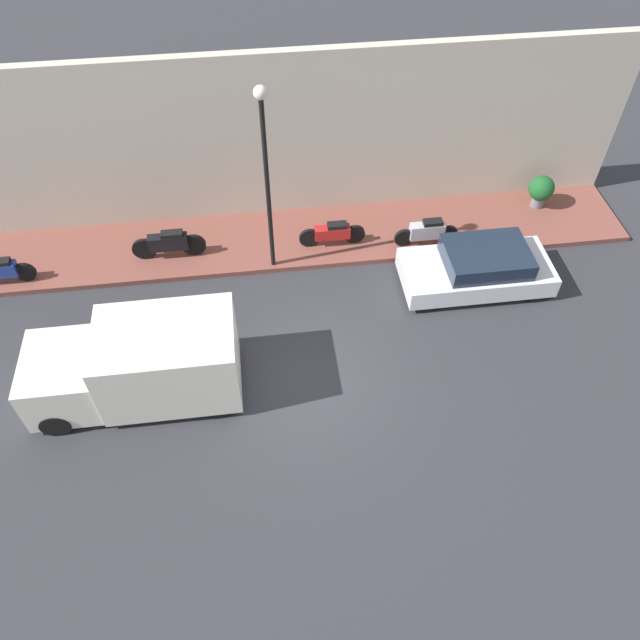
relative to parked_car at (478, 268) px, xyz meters
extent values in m
plane|color=#2D2D33|center=(-2.63, 4.87, -0.60)|extent=(60.00, 60.00, 0.00)
cube|color=brown|center=(2.41, 4.87, -0.52)|extent=(2.56, 19.75, 0.15)
cube|color=beige|center=(3.84, 4.87, 1.92)|extent=(0.30, 19.75, 5.03)
cube|color=silver|center=(0.00, 0.06, -0.14)|extent=(1.84, 3.99, 0.56)
cube|color=#192333|center=(0.00, -0.14, 0.39)|extent=(1.62, 2.19, 0.49)
cylinder|color=black|center=(-0.80, 1.58, -0.28)|extent=(0.20, 0.63, 0.63)
cylinder|color=black|center=(0.80, 1.58, -0.28)|extent=(0.20, 0.63, 0.63)
cylinder|color=black|center=(-0.80, -1.47, -0.28)|extent=(0.20, 0.63, 0.63)
cylinder|color=black|center=(0.80, -1.47, -0.28)|extent=(0.20, 0.63, 0.63)
cube|color=silver|center=(-2.49, 8.03, 0.52)|extent=(2.03, 3.06, 1.85)
cube|color=silver|center=(-2.49, 10.39, 0.24)|extent=(1.93, 1.65, 1.29)
cube|color=#192333|center=(-2.49, 10.64, 0.60)|extent=(1.73, 0.91, 0.52)
cylinder|color=black|center=(-3.38, 10.62, -0.25)|extent=(0.22, 0.68, 0.68)
cylinder|color=black|center=(-1.61, 10.62, -0.25)|extent=(0.22, 0.68, 0.68)
cylinder|color=black|center=(-3.38, 7.09, -0.25)|extent=(0.22, 0.68, 0.68)
cylinder|color=black|center=(-1.61, 7.09, -0.25)|extent=(0.22, 0.68, 0.68)
cylinder|color=black|center=(1.56, 12.13, -0.15)|extent=(0.10, 0.58, 0.58)
cube|color=#B21E1E|center=(1.96, 3.69, -0.01)|extent=(0.30, 1.01, 0.36)
cube|color=black|center=(1.96, 3.55, 0.23)|extent=(0.27, 0.55, 0.12)
cylinder|color=black|center=(1.96, 4.34, -0.15)|extent=(0.10, 0.59, 0.59)
cylinder|color=black|center=(1.96, 3.03, -0.15)|extent=(0.10, 0.59, 0.59)
cube|color=#B7B7BF|center=(1.64, 1.01, 0.03)|extent=(0.30, 0.98, 0.46)
cube|color=black|center=(1.64, 0.88, 0.32)|extent=(0.27, 0.54, 0.12)
cylinder|color=black|center=(1.64, 1.66, -0.16)|extent=(0.10, 0.56, 0.56)
cylinder|color=black|center=(1.64, 0.37, -0.16)|extent=(0.10, 0.56, 0.56)
cube|color=black|center=(2.03, 8.28, 0.07)|extent=(0.30, 1.08, 0.45)
cube|color=black|center=(2.03, 8.14, 0.36)|extent=(0.27, 0.59, 0.12)
cylinder|color=black|center=(2.03, 8.96, -0.10)|extent=(0.10, 0.68, 0.68)
cylinder|color=black|center=(2.03, 7.60, -0.10)|extent=(0.10, 0.68, 0.68)
cylinder|color=black|center=(1.34, 5.43, 2.08)|extent=(0.12, 0.12, 5.03)
sphere|color=silver|center=(1.34, 5.43, 4.69)|extent=(0.33, 0.33, 0.33)
cylinder|color=slate|center=(2.91, -2.80, -0.27)|extent=(0.37, 0.37, 0.35)
sphere|color=#195123|center=(2.91, -2.80, 0.21)|extent=(0.76, 0.76, 0.76)
camera|label=1|loc=(-11.48, 5.76, 11.59)|focal=35.00mm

